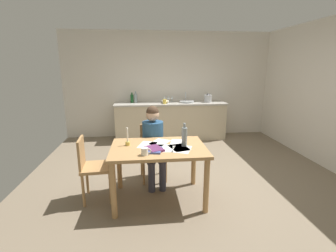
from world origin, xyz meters
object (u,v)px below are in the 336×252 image
Objects in this scene: dining_table at (158,155)px; candlestick at (128,141)px; book_magazine at (155,150)px; stovetop_kettle at (208,98)px; coffee_mug at (145,151)px; wine_glass_back_left at (165,98)px; sink_unit at (187,101)px; bottle_vinegar at (136,98)px; wine_glass_by_kettle at (168,97)px; book_cookery at (154,149)px; chair_side_empty at (92,166)px; teacup_on_counter at (165,101)px; chair_at_table at (152,149)px; wine_bottle_on_table at (184,137)px; bottle_oil at (132,98)px; mixing_bowl at (165,101)px; wine_glass_near_sink at (172,97)px; person_seated at (154,140)px.

candlestick is at bearing 166.13° from dining_table.
book_magazine is 3.33m from stovetop_kettle.
coffee_mug is 0.79× the size of wine_glass_back_left.
dining_table is 3.42× the size of sink_unit.
book_magazine is 3.16m from wine_glass_back_left.
wine_glass_by_kettle is at bearing 4.20° from bottle_vinegar.
book_cookery is 3.09m from sink_unit.
sink_unit reaches higher than candlestick.
chair_side_empty is 6.92× the size of teacup_on_counter.
sink_unit reaches higher than chair_at_table.
wine_glass_back_left is at bearing 89.70° from wine_bottle_on_table.
bottle_oil reaches higher than stovetop_kettle.
wine_glass_back_left is (0.41, 3.08, 0.24)m from book_cookery.
sink_unit is at bearing -18.46° from wine_glass_by_kettle.
mixing_bowl is at bearing -177.84° from stovetop_kettle.
chair_at_table is 2.39m from wine_glass_back_left.
candlestick is (0.48, 0.01, 0.33)m from chair_side_empty.
wine_bottle_on_table is at bearing -76.63° from bottle_vinegar.
chair_at_table is 3.59× the size of candlestick.
teacup_on_counter is at bearing -17.50° from bottle_oil.
wine_glass_near_sink is 1.00× the size of wine_glass_back_left.
wine_glass_back_left is (-0.09, 0.00, 0.00)m from wine_glass_by_kettle.
person_seated is 3.32× the size of sink_unit.
teacup_on_counter reaches higher than chair_side_empty.
candlestick is 0.96× the size of book_cookery.
candlestick is 0.41m from book_cookery.
person_seated is 2.43m from bottle_vinegar.
book_magazine is 2.97m from mixing_bowl.
bottle_oil is (-0.27, 3.19, 0.21)m from coffee_mug.
coffee_mug is at bearing -27.68° from chair_side_empty.
wine_glass_by_kettle is (-0.97, 0.15, 0.01)m from stovetop_kettle.
book_cookery is 1.35× the size of mixing_bowl.
stovetop_kettle reaches higher than chair_side_empty.
candlestick is 2.82m from bottle_oil.
coffee_mug is 0.44m from candlestick.
wine_glass_back_left reaches higher than candlestick.
person_seated reaches higher than book_cookery.
stovetop_kettle is at bearing -8.03° from wine_glass_back_left.
bottle_oil is at bearing 177.77° from bottle_vinegar.
coffee_mug is at bearing -152.38° from wine_bottle_on_table.
coffee_mug is at bearing -59.55° from candlestick.
wine_bottle_on_table is at bearing -54.70° from person_seated.
book_magazine is 3.17m from wine_glass_by_kettle.
stovetop_kettle is at bearing 55.59° from chair_at_table.
dining_table is 1.03× the size of person_seated.
dining_table is at bearing -97.05° from teacup_on_counter.
chair_side_empty is at bearing -130.03° from stovetop_kettle.
wine_bottle_on_table is at bearing -89.81° from teacup_on_counter.
candlestick is 0.90× the size of bottle_vinegar.
book_magazine is at bearing -99.02° from wine_glass_by_kettle.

